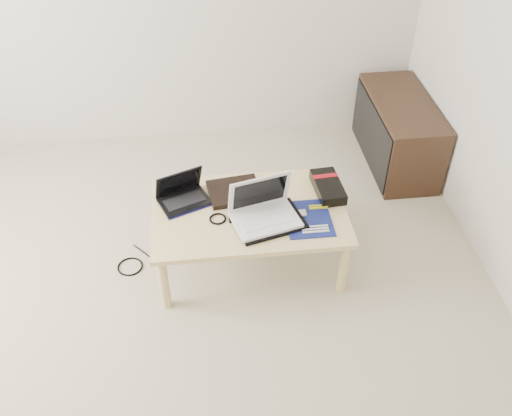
{
  "coord_description": "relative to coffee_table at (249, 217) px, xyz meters",
  "views": [
    {
      "loc": [
        0.35,
        -1.89,
        2.51
      ],
      "look_at": [
        0.64,
        0.54,
        0.41
      ],
      "focal_mm": 40.0,
      "sensor_mm": 36.0,
      "label": 1
    }
  ],
  "objects": [
    {
      "name": "gpu_box",
      "position": [
        0.48,
        0.12,
        0.08
      ],
      "size": [
        0.17,
        0.31,
        0.07
      ],
      "color": "black",
      "rests_on": "coffee_table"
    },
    {
      "name": "book",
      "position": [
        -0.07,
        0.16,
        0.06
      ],
      "size": [
        0.33,
        0.29,
        0.03
      ],
      "color": "black",
      "rests_on": "coffee_table"
    },
    {
      "name": "floor_cable_trail",
      "position": [
        -0.61,
        0.09,
        -0.35
      ],
      "size": [
        0.21,
        0.24,
        0.01
      ],
      "primitive_type": "cylinder",
      "rotation": [
        1.57,
        0.0,
        0.73
      ],
      "color": "black",
      "rests_on": "ground"
    },
    {
      "name": "white_laptop",
      "position": [
        0.07,
        -0.09,
        0.12
      ],
      "size": [
        0.4,
        0.33,
        0.25
      ],
      "color": "white",
      "rests_on": "neoprene_sleeve"
    },
    {
      "name": "neoprene_sleeve",
      "position": [
        0.1,
        -0.11,
        0.06
      ],
      "size": [
        0.43,
        0.36,
        0.02
      ],
      "primitive_type": "cube",
      "rotation": [
        0.0,
        0.0,
        0.26
      ],
      "color": "black",
      "rests_on": "coffee_table"
    },
    {
      "name": "netbook",
      "position": [
        -0.37,
        0.13,
        0.09
      ],
      "size": [
        0.33,
        0.29,
        0.19
      ],
      "color": "black",
      "rests_on": "coffee_table"
    },
    {
      "name": "media_cabinet",
      "position": [
        1.17,
        0.91,
        -0.1
      ],
      "size": [
        0.41,
        0.9,
        0.5
      ],
      "color": "#382517",
      "rests_on": "ground"
    },
    {
      "name": "coffee_table",
      "position": [
        0.0,
        0.0,
        0.0
      ],
      "size": [
        1.1,
        0.7,
        0.4
      ],
      "color": "#D2BB7E",
      "rests_on": "ground"
    },
    {
      "name": "remote",
      "position": [
        0.13,
        0.02,
        0.06
      ],
      "size": [
        0.09,
        0.22,
        0.02
      ],
      "color": "silver",
      "rests_on": "coffee_table"
    },
    {
      "name": "floor_cable_coil",
      "position": [
        -0.72,
        0.02,
        -0.35
      ],
      "size": [
        0.19,
        0.19,
        0.01
      ],
      "primitive_type": "torus",
      "rotation": [
        0.0,
        0.0,
        0.29
      ],
      "color": "black",
      "rests_on": "ground"
    },
    {
      "name": "ground",
      "position": [
        -0.6,
        -0.54,
        -0.35
      ],
      "size": [
        4.0,
        4.0,
        0.0
      ],
      "primitive_type": "plane",
      "color": "beige",
      "rests_on": "ground"
    },
    {
      "name": "motherboard",
      "position": [
        0.32,
        -0.11,
        0.05
      ],
      "size": [
        0.26,
        0.32,
        0.01
      ],
      "color": "#0B0F4B",
      "rests_on": "coffee_table"
    },
    {
      "name": "room_shell",
      "position": [
        -0.6,
        -0.54,
        1.32
      ],
      "size": [
        4.2,
        4.2,
        2.7
      ],
      "color": "beige",
      "rests_on": "ground"
    },
    {
      "name": "tablet",
      "position": [
        0.02,
        0.0,
        0.06
      ],
      "size": [
        0.28,
        0.21,
        0.01
      ],
      "color": "black",
      "rests_on": "coffee_table"
    },
    {
      "name": "cable_coil",
      "position": [
        -0.18,
        -0.06,
        0.05
      ],
      "size": [
        0.12,
        0.12,
        0.01
      ],
      "primitive_type": "torus",
      "rotation": [
        0.0,
        0.0,
        -0.32
      ],
      "color": "black",
      "rests_on": "coffee_table"
    }
  ]
}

